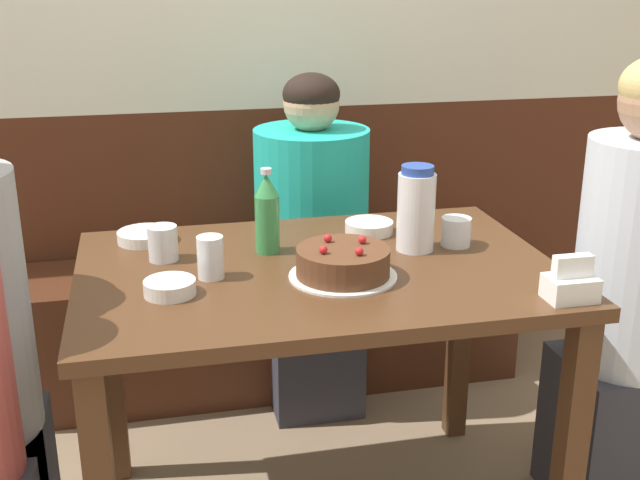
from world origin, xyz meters
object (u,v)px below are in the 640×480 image
Objects in this scene: bench_seat at (269,323)px; glass_water_tall at (210,257)px; soju_bottle at (267,213)px; birthday_cake at (343,263)px; glass_shot_small at (456,232)px; water_pitcher at (416,209)px; person_teal_shirt at (312,250)px; bowl_soup_white at (369,227)px; napkin_holder at (571,284)px; bowl_side_dish at (145,236)px; bowl_rice_small at (170,287)px; person_dark_striped at (634,303)px; glass_tumbler_short at (163,243)px.

bench_seat is 1.06m from glass_water_tall.
glass_water_tall is at bearing -136.73° from soju_bottle.
birthday_cake is 3.28× the size of glass_shot_small.
soju_bottle reaches higher than glass_shot_small.
water_pitcher is 0.68m from person_teal_shirt.
soju_bottle is 0.65m from person_teal_shirt.
napkin_holder is at bearing -60.97° from bowl_soup_white.
bowl_side_dish is 0.13× the size of person_teal_shirt.
bowl_rice_small is 0.09× the size of person_dark_striped.
bowl_soup_white is (-0.08, 0.16, -0.09)m from water_pitcher.
napkin_holder is (0.50, -1.16, 0.57)m from bench_seat.
glass_tumbler_short is at bearing 152.35° from napkin_holder.
bowl_rice_small is at bearing -166.93° from glass_shot_small.
bowl_side_dish is at bearing -55.29° from person_teal_shirt.
person_teal_shirt is (0.13, -0.17, 0.34)m from bench_seat.
soju_bottle is at bearing 170.04° from water_pitcher.
soju_bottle is 1.89× the size of bowl_rice_small.
bowl_side_dish is (-0.61, 0.06, -0.00)m from bowl_soup_white.
bowl_side_dish is at bearing 153.58° from soju_bottle.
water_pitcher is at bearing 14.14° from person_teal_shirt.
birthday_cake is at bearing -27.55° from glass_tumbler_short.
bowl_side_dish is (-0.31, 0.15, -0.09)m from soju_bottle.
napkin_holder is 0.93× the size of bowl_rice_small.
water_pitcher reaches higher than bowl_rice_small.
glass_shot_small reaches higher than bowl_side_dish.
water_pitcher is 0.18× the size of person_dark_striped.
bowl_rice_small is (-0.26, -0.24, -0.09)m from soju_bottle.
glass_tumbler_short is at bearing -43.17° from person_teal_shirt.
bowl_soup_white is at bearing 30.27° from bowl_rice_small.
bowl_rice_small is at bearing 165.52° from napkin_holder.
water_pitcher is at bearing -5.70° from glass_tumbler_short.
bench_seat is at bearing 109.73° from water_pitcher.
person_dark_striped is at bearing -46.92° from bench_seat.
bowl_soup_white is 0.65m from bowl_rice_small.
soju_bottle reaches higher than bowl_side_dish.
birthday_cake is 0.78m from person_teal_shirt.
soju_bottle is 0.23m from glass_water_tall.
bowl_rice_small is 0.78m from glass_shot_small.
bowl_side_dish is (-0.46, 0.37, -0.02)m from birthday_cake.
glass_tumbler_short is (-0.87, 0.46, 0.01)m from napkin_holder.
glass_water_tall is 0.66m from glass_shot_small.
glass_shot_small is 0.07× the size of person_teal_shirt.
soju_bottle is at bearing 142.84° from napkin_holder.
water_pitcher is 1.51× the size of bowl_side_dish.
person_dark_striped reaches higher than water_pitcher.
bowl_side_dish is at bearing 165.16° from glass_shot_small.
birthday_cake is 2.21× the size of bowl_rice_small.
birthday_cake is 2.37× the size of napkin_holder.
bowl_side_dish is 0.69m from person_teal_shirt.
glass_water_tall is (0.10, 0.08, 0.03)m from bowl_rice_small.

